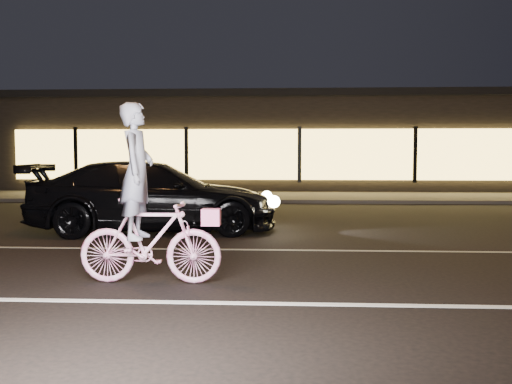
{
  "coord_description": "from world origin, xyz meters",
  "views": [
    {
      "loc": [
        -0.45,
        -7.74,
        1.69
      ],
      "look_at": [
        -0.92,
        0.6,
        1.1
      ],
      "focal_mm": 40.0,
      "sensor_mm": 36.0,
      "label": 1
    }
  ],
  "objects": [
    {
      "name": "sedan",
      "position": [
        -3.28,
        4.11,
        0.75
      ],
      "size": [
        5.41,
        2.8,
        1.5
      ],
      "rotation": [
        0.0,
        0.0,
        1.71
      ],
      "color": "black",
      "rests_on": "ground"
    },
    {
      "name": "lane_stripe_near",
      "position": [
        0.0,
        -1.5,
        0.0
      ],
      "size": [
        60.0,
        0.12,
        0.01
      ],
      "primitive_type": "cube",
      "color": "silver",
      "rests_on": "ground"
    },
    {
      "name": "cyclist",
      "position": [
        -2.26,
        -0.59,
        0.82
      ],
      "size": [
        1.84,
        0.63,
        2.32
      ],
      "rotation": [
        0.0,
        0.0,
        1.57
      ],
      "color": "#D9348C",
      "rests_on": "ground"
    },
    {
      "name": "lane_stripe_far",
      "position": [
        0.0,
        2.0,
        0.0
      ],
      "size": [
        60.0,
        0.1,
        0.01
      ],
      "primitive_type": "cube",
      "color": "gray",
      "rests_on": "ground"
    },
    {
      "name": "sidewalk",
      "position": [
        0.0,
        13.0,
        0.06
      ],
      "size": [
        30.0,
        4.0,
        0.12
      ],
      "primitive_type": "cube",
      "color": "#383533",
      "rests_on": "ground"
    },
    {
      "name": "storefront",
      "position": [
        0.0,
        18.97,
        2.15
      ],
      "size": [
        25.4,
        8.42,
        4.2
      ],
      "color": "black",
      "rests_on": "ground"
    },
    {
      "name": "ground",
      "position": [
        0.0,
        0.0,
        0.0
      ],
      "size": [
        90.0,
        90.0,
        0.0
      ],
      "primitive_type": "plane",
      "color": "black",
      "rests_on": "ground"
    }
  ]
}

